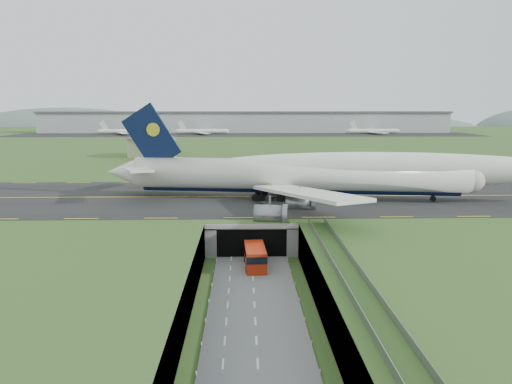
{
  "coord_description": "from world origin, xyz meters",
  "views": [
    {
      "loc": [
        -1.34,
        -74.44,
        25.8
      ],
      "look_at": [
        1.03,
        20.0,
        9.4
      ],
      "focal_mm": 35.0,
      "sensor_mm": 36.0,
      "label": 1
    }
  ],
  "objects": [
    {
      "name": "ground",
      "position": [
        0.0,
        0.0,
        0.0
      ],
      "size": [
        900.0,
        900.0,
        0.0
      ],
      "primitive_type": "plane",
      "color": "#2B5020",
      "rests_on": "ground"
    },
    {
      "name": "jumbo_jet",
      "position": [
        17.24,
        29.21,
        11.68
      ],
      "size": [
        100.51,
        63.14,
        21.07
      ],
      "rotation": [
        0.0,
        0.0,
        -0.14
      ],
      "color": "silver",
      "rests_on": "ground"
    },
    {
      "name": "airfield_deck",
      "position": [
        0.0,
        0.0,
        3.0
      ],
      "size": [
        800.0,
        800.0,
        6.0
      ],
      "primitive_type": "cube",
      "color": "gray",
      "rests_on": "ground"
    },
    {
      "name": "service_building",
      "position": [
        -37.16,
        121.1,
        12.52
      ],
      "size": [
        25.03,
        25.03,
        11.01
      ],
      "rotation": [
        0.0,
        0.0,
        -0.28
      ],
      "color": "tan",
      "rests_on": "ground"
    },
    {
      "name": "distant_hills",
      "position": [
        64.38,
        430.0,
        -4.0
      ],
      "size": [
        700.0,
        91.0,
        60.0
      ],
      "color": "slate",
      "rests_on": "ground"
    },
    {
      "name": "guideway",
      "position": [
        11.0,
        -19.11,
        5.32
      ],
      "size": [
        3.0,
        53.0,
        7.05
      ],
      "color": "#A8A8A3",
      "rests_on": "ground"
    },
    {
      "name": "trench_road",
      "position": [
        0.0,
        -7.5,
        0.1
      ],
      "size": [
        12.0,
        75.0,
        0.2
      ],
      "primitive_type": "cube",
      "color": "slate",
      "rests_on": "ground"
    },
    {
      "name": "taxiway",
      "position": [
        0.0,
        33.0,
        6.09
      ],
      "size": [
        800.0,
        44.0,
        0.18
      ],
      "primitive_type": "cube",
      "color": "black",
      "rests_on": "airfield_deck"
    },
    {
      "name": "shuttle_tram",
      "position": [
        0.45,
        2.51,
        1.89
      ],
      "size": [
        3.6,
        8.68,
        3.46
      ],
      "rotation": [
        0.0,
        0.0,
        0.04
      ],
      "color": "#B4260C",
      "rests_on": "ground"
    },
    {
      "name": "tunnel_portal",
      "position": [
        0.0,
        16.71,
        3.33
      ],
      "size": [
        17.0,
        22.3,
        6.0
      ],
      "color": "gray",
      "rests_on": "ground"
    },
    {
      "name": "cargo_terminal",
      "position": [
        -0.08,
        299.41,
        13.96
      ],
      "size": [
        320.0,
        67.0,
        15.6
      ],
      "color": "#B2B2B2",
      "rests_on": "ground"
    }
  ]
}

